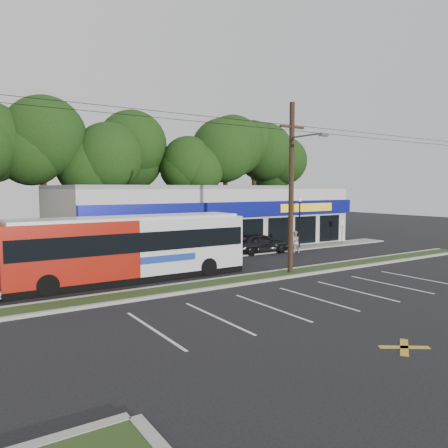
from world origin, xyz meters
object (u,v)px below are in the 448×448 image
sign_post (342,227)px  metrobus (131,247)px  lamp_post (300,217)px  utility_pole (290,182)px  pedestrian_b (295,242)px  pedestrian_a (229,252)px  car_dark (260,243)px

sign_post → metrobus: size_ratio=0.17×
lamp_post → sign_post: size_ratio=1.91×
utility_pole → pedestrian_b: utility_pole is taller
utility_pole → sign_post: (13.17, 7.65, -3.86)m
pedestrian_b → utility_pole: bearing=67.9°
metrobus → pedestrian_a: metrobus is taller
sign_post → pedestrian_b: 7.17m
sign_post → utility_pole: bearing=-149.9°
utility_pole → pedestrian_a: 6.93m
car_dark → pedestrian_a: bearing=123.7°
metrobus → pedestrian_a: 7.76m
sign_post → car_dark: (-9.43, -0.07, -0.76)m
car_dark → pedestrian_a: (-4.57, -2.50, -0.03)m
utility_pole → car_dark: 9.63m
sign_post → metrobus: (-21.53, -4.08, 0.32)m
lamp_post → pedestrian_b: (-2.00, -1.60, -1.81)m
lamp_post → pedestrian_a: size_ratio=2.76×
lamp_post → pedestrian_b: bearing=-141.3°
sign_post → pedestrian_b: sign_post is taller
metrobus → utility_pole: bearing=-23.0°
metrobus → pedestrian_a: bearing=11.4°
car_dark → pedestrian_a: 5.21m
car_dark → sign_post: bearing=-84.5°
metrobus → pedestrian_b: metrobus is taller
pedestrian_a → pedestrian_b: size_ratio=0.89×
lamp_post → pedestrian_a: lamp_post is taller
metrobus → pedestrian_b: size_ratio=7.65×
car_dark → lamp_post: bearing=-81.0°
metrobus → pedestrian_b: 14.81m
lamp_post → sign_post: (5.00, -0.23, -1.12)m
pedestrian_a → pedestrian_b: (7.00, 1.20, 0.09)m
sign_post → metrobus: bearing=-169.3°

